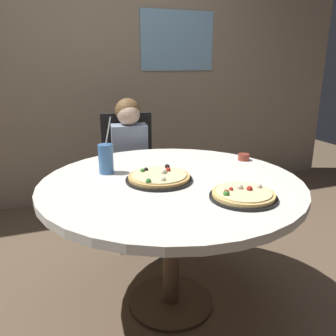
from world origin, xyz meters
The scene contains 9 objects.
ground_plane centered at (0.00, 0.00, 0.00)m, with size 8.00×8.00×0.00m, color brown.
wall_with_window centered at (0.00, 1.82, 1.45)m, with size 5.20×0.14×2.90m.
dining_table centered at (0.00, 0.00, 0.66)m, with size 1.34×1.34×0.75m.
chair_wooden centered at (0.01, 1.00, 0.53)m, with size 0.45×0.45×0.95m.
diner_child centered at (-0.01, 0.82, 0.48)m, with size 0.30×0.43×1.08m.
pizza_veggie centered at (-0.06, 0.01, 0.77)m, with size 0.34×0.34×0.05m.
pizza_cheese centered at (0.21, -0.34, 0.77)m, with size 0.30×0.30×0.05m.
soda_cup centered at (-0.29, 0.23, 0.83)m, with size 0.08×0.08×0.31m.
sauce_bowl centered at (0.55, 0.20, 0.77)m, with size 0.07×0.07×0.04m, color brown.
Camera 1 is at (-0.59, -1.55, 1.33)m, focal length 36.57 mm.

